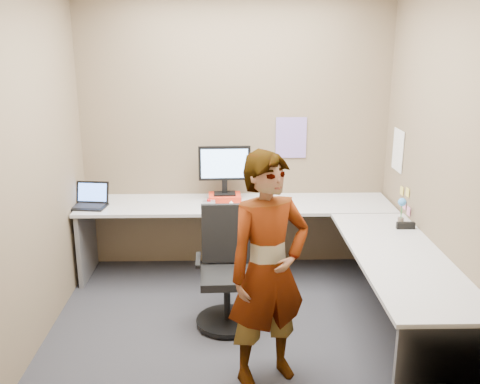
{
  "coord_description": "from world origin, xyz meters",
  "views": [
    {
      "loc": [
        -0.07,
        -3.87,
        2.25
      ],
      "look_at": [
        0.03,
        0.25,
        1.05
      ],
      "focal_mm": 40.0,
      "sensor_mm": 36.0,
      "label": 1
    }
  ],
  "objects_px": {
    "desk": "(288,239)",
    "person": "(268,270)",
    "monitor": "(224,166)",
    "office_chair": "(227,278)"
  },
  "relations": [
    {
      "from": "monitor",
      "to": "person",
      "type": "distance_m",
      "value": 1.81
    },
    {
      "from": "desk",
      "to": "person",
      "type": "height_order",
      "value": "person"
    },
    {
      "from": "monitor",
      "to": "office_chair",
      "type": "xyz_separation_m",
      "value": [
        0.02,
        -1.02,
        -0.68
      ]
    },
    {
      "from": "monitor",
      "to": "person",
      "type": "relative_size",
      "value": 0.31
    },
    {
      "from": "monitor",
      "to": "person",
      "type": "bearing_deg",
      "value": -82.92
    },
    {
      "from": "monitor",
      "to": "office_chair",
      "type": "bearing_deg",
      "value": -91.3
    },
    {
      "from": "office_chair",
      "to": "person",
      "type": "distance_m",
      "value": 0.89
    },
    {
      "from": "office_chair",
      "to": "person",
      "type": "bearing_deg",
      "value": -71.55
    },
    {
      "from": "office_chair",
      "to": "person",
      "type": "xyz_separation_m",
      "value": [
        0.27,
        -0.74,
        0.4
      ]
    },
    {
      "from": "desk",
      "to": "monitor",
      "type": "distance_m",
      "value": 1.0
    }
  ]
}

